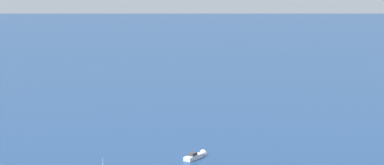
{
  "coord_description": "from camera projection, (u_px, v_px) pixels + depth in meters",
  "views": [
    {
      "loc": [
        -134.06,
        -25.94,
        46.37
      ],
      "look_at": [
        0.0,
        0.0,
        26.93
      ],
      "focal_mm": 67.6,
      "sensor_mm": 36.0,
      "label": 1
    }
  ],
  "objects": [
    {
      "name": "motorboat_ahead",
      "position": [
        196.0,
        156.0,
        189.28
      ],
      "size": [
        8.38,
        4.96,
        2.37
      ],
      "color": "white",
      "rests_on": "ground_plane"
    }
  ]
}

